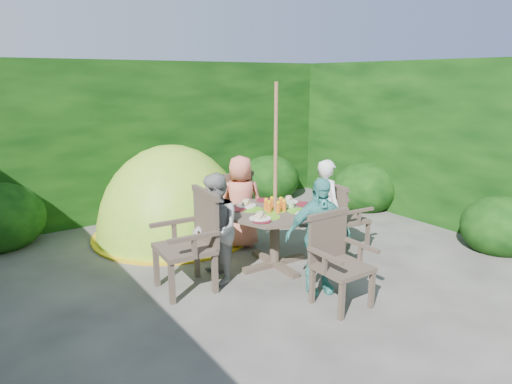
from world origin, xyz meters
TOP-DOWN VIEW (x-y plane):
  - ground at (0.00, 0.00)m, footprint 60.00×60.00m
  - hedge_enclosure at (0.00, 1.33)m, footprint 9.00×9.00m
  - patio_table at (0.53, 0.65)m, footprint 1.26×1.26m
  - parasol_pole at (0.52, 0.65)m, footprint 0.05×0.05m
  - garden_chair_right at (1.63, 0.62)m, footprint 0.51×0.56m
  - garden_chair_left at (-0.56, 0.68)m, footprint 0.60×0.66m
  - garden_chair_back at (0.56, 1.75)m, footprint 0.58×0.52m
  - garden_chair_front at (0.49, -0.45)m, footprint 0.54×0.48m
  - child_right at (1.32, 0.63)m, footprint 0.32×0.47m
  - child_left at (-0.27, 0.68)m, footprint 0.60×0.70m
  - child_back at (0.55, 1.45)m, footprint 0.71×0.59m
  - child_front at (0.50, -0.15)m, footprint 0.80×0.53m
  - dome_tent at (-0.02, 2.38)m, footprint 2.55×2.55m

SIDE VIEW (x-z plane):
  - ground at x=0.00m, z-range 0.00..0.00m
  - dome_tent at x=-0.02m, z-range -1.32..1.32m
  - garden_chair_right at x=1.63m, z-range 0.03..0.90m
  - garden_chair_front at x=0.49m, z-range 0.03..0.93m
  - garden_chair_back at x=0.56m, z-range 0.03..0.99m
  - garden_chair_left at x=-0.56m, z-range 0.04..1.07m
  - patio_table at x=0.53m, z-range 0.17..1.02m
  - child_left at x=-0.27m, z-range 0.00..1.24m
  - child_right at x=1.32m, z-range 0.00..1.25m
  - child_back at x=0.55m, z-range 0.00..1.25m
  - child_front at x=0.50m, z-range 0.00..1.25m
  - parasol_pole at x=0.52m, z-range 0.00..2.20m
  - hedge_enclosure at x=0.00m, z-range 0.00..2.50m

